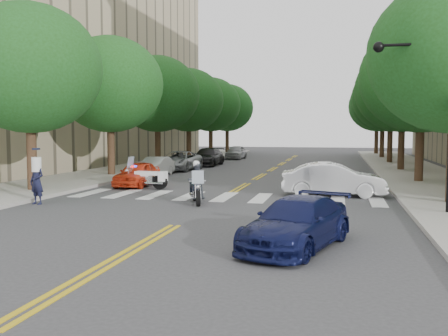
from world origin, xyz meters
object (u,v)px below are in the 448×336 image
(motorcycle_parked, at_px, (148,178))
(motorcycle_police, at_px, (196,184))
(officer_standing, at_px, (37,182))
(convertible, at_px, (333,180))
(sedan_blue, at_px, (297,223))

(motorcycle_parked, bearing_deg, motorcycle_police, -133.23)
(motorcycle_parked, relative_size, officer_standing, 1.39)
(convertible, relative_size, sedan_blue, 1.06)
(motorcycle_police, distance_m, convertible, 6.10)
(motorcycle_police, relative_size, motorcycle_parked, 0.82)
(motorcycle_police, distance_m, sedan_blue, 7.85)
(motorcycle_parked, bearing_deg, officer_standing, 162.57)
(convertible, bearing_deg, motorcycle_police, 119.36)
(motorcycle_parked, xyz_separation_m, sedan_blue, (7.97, -10.44, 0.06))
(motorcycle_police, bearing_deg, motorcycle_parked, -68.87)
(motorcycle_police, height_order, motorcycle_parked, motorcycle_police)
(motorcycle_parked, xyz_separation_m, convertible, (8.70, -0.66, 0.18))
(officer_standing, xyz_separation_m, convertible, (10.97, 4.93, -0.15))
(motorcycle_parked, relative_size, convertible, 0.55)
(motorcycle_parked, height_order, sedan_blue, motorcycle_parked)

